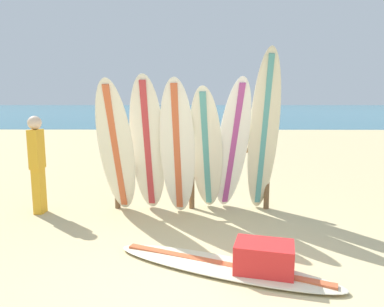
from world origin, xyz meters
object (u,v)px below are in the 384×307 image
surfboard_rack (192,166)px  surfboard_leaning_left (148,146)px  surfboard_leaning_far_left (116,149)px  small_boat_offshore (197,117)px  surfboard_leaning_center_right (232,147)px  beachgoer_standing (37,161)px  surfboard_leaning_center (206,151)px  surfboard_leaning_right (264,134)px  cooler_box (264,260)px  surfboard_leaning_center_left (177,148)px  surfboard_lying_on_sand (222,266)px

surfboard_rack → surfboard_leaning_left: size_ratio=1.18×
surfboard_leaning_far_left → small_boat_offshore: bearing=86.9°
surfboard_rack → surfboard_leaning_left: bearing=-158.8°
surfboard_leaning_center_right → beachgoer_standing: surfboard_leaning_center_right is taller
surfboard_leaning_center_right → surfboard_leaning_center: bearing=-176.7°
surfboard_leaning_left → small_boat_offshore: surfboard_leaning_left is taller
surfboard_leaning_right → cooler_box: bearing=-99.7°
small_boat_offshore → surfboard_leaning_center: bearing=-89.9°
cooler_box → surfboard_leaning_center_left: bearing=131.6°
surfboard_leaning_right → small_boat_offshore: surfboard_leaning_right is taller
surfboard_leaning_far_left → surfboard_leaning_center_left: size_ratio=0.99×
beachgoer_standing → surfboard_leaning_center_left: bearing=-2.8°
surfboard_leaning_center → cooler_box: size_ratio=3.40×
surfboard_leaning_left → surfboard_leaning_center_left: 0.49m
beachgoer_standing → surfboard_lying_on_sand: bearing=-34.0°
surfboard_leaning_center → beachgoer_standing: (-2.69, 0.02, -0.15)m
surfboard_leaning_left → cooler_box: size_ratio=3.68×
surfboard_leaning_center → small_boat_offshore: (-0.03, 24.73, -0.76)m
surfboard_leaning_center → beachgoer_standing: 2.69m
surfboard_leaning_right → surfboard_leaning_left: bearing=179.9°
surfboard_rack → surfboard_leaning_center: size_ratio=1.28×
surfboard_rack → small_boat_offshore: surfboard_rack is taller
surfboard_lying_on_sand → small_boat_offshore: small_boat_offshore is taller
surfboard_leaning_far_left → surfboard_leaning_left: (0.47, 0.15, 0.03)m
surfboard_rack → surfboard_leaning_center_left: (-0.22, -0.38, 0.35)m
surfboard_rack → surfboard_leaning_far_left: 1.28m
surfboard_lying_on_sand → beachgoer_standing: size_ratio=1.62×
beachgoer_standing → cooler_box: size_ratio=2.62×
surfboard_leaning_center_left → surfboard_lying_on_sand: (0.57, -1.78, -1.04)m
surfboard_leaning_center → surfboard_leaning_center_right: size_ratio=0.94×
surfboard_leaning_far_left → cooler_box: surfboard_leaning_far_left is taller
surfboard_leaning_far_left → small_boat_offshore: size_ratio=0.93×
surfboard_leaning_center → surfboard_leaning_center_left: bearing=-168.5°
surfboard_leaning_far_left → beachgoer_standing: surfboard_leaning_far_left is taller
surfboard_rack → surfboard_leaning_center: (0.23, -0.29, 0.29)m
surfboard_leaning_left → surfboard_leaning_center_left: (0.47, -0.11, -0.03)m
beachgoer_standing → surfboard_leaning_far_left: bearing=-6.5°
surfboard_leaning_center → surfboard_leaning_right: size_ratio=0.79×
surfboard_leaning_center → surfboard_lying_on_sand: (0.12, -1.87, -0.98)m
surfboard_leaning_right → beachgoer_standing: size_ratio=1.65×
small_boat_offshore → surfboard_lying_on_sand: bearing=-89.7°
surfboard_leaning_center → surfboard_leaning_right: (0.89, 0.02, 0.28)m
surfboard_leaning_center_right → surfboard_lying_on_sand: size_ratio=0.85×
surfboard_leaning_center_left → small_boat_offshore: surfboard_leaning_center_left is taller
surfboard_leaning_right → cooler_box: (-0.35, -2.03, -1.11)m
surfboard_leaning_center → surfboard_leaning_center_right: surfboard_leaning_center_right is taller
surfboard_leaning_center_right → surfboard_lying_on_sand: 2.19m
surfboard_leaning_far_left → surfboard_leaning_left: 0.49m
beachgoer_standing → surfboard_leaning_center_right: bearing=0.1°
surfboard_leaning_center_left → surfboard_leaning_center: (0.45, 0.09, -0.06)m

